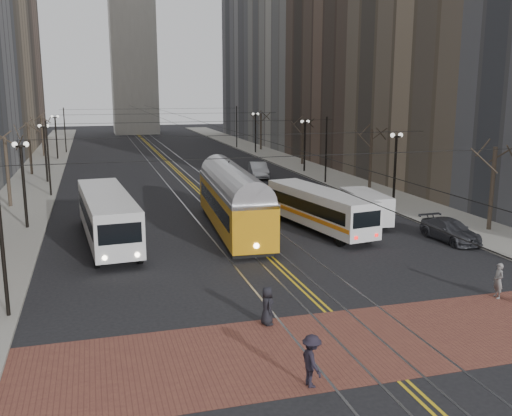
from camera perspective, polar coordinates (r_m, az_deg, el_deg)
ground at (r=25.50m, az=6.40°, el=-9.50°), size 260.00×260.00×0.00m
sidewalk_left at (r=67.77m, az=-20.83°, el=3.28°), size 5.00×140.00×0.15m
sidewalk_right at (r=71.74m, az=3.82°, el=4.46°), size 5.00×140.00×0.15m
crosswalk_band at (r=22.15m, az=10.43°, el=-13.02°), size 25.00×6.00×0.01m
streetcar_rails at (r=68.16m, az=-8.15°, el=3.92°), size 4.80×130.00×0.02m
centre_lines at (r=68.16m, az=-8.15°, el=3.92°), size 0.42×130.00×0.01m
building_right_mid at (r=76.66m, az=11.50°, el=17.41°), size 16.00×20.00×34.00m
building_right_far at (r=113.86m, az=1.86°, el=17.25°), size 16.00×20.00×40.00m
lamp_posts at (r=51.88m, az=-5.71°, el=4.64°), size 27.60×57.20×5.60m
street_trees at (r=58.25m, az=-6.88°, el=5.40°), size 31.68×53.28×5.60m
trolley_wires at (r=57.74m, az=-6.84°, el=6.31°), size 25.96×120.00×6.60m
transit_bus at (r=35.76m, az=-14.64°, el=-1.01°), size 3.47×12.45×3.07m
streetcar at (r=37.57m, az=-2.30°, el=0.19°), size 3.53×14.33×3.34m
rear_bus at (r=37.95m, az=6.32°, el=-0.23°), size 3.97×10.66×2.72m
cargo_van at (r=40.05m, az=10.88°, el=-0.07°), size 2.31×5.24×2.26m
sedan_grey at (r=59.30m, az=-2.67°, el=3.68°), size 2.75×5.21×1.69m
sedan_silver at (r=60.48m, az=0.23°, el=3.82°), size 2.47×5.18×1.64m
sedan_parked at (r=37.26m, az=18.85°, el=-2.13°), size 2.07×4.67×1.33m
pedestrian_a at (r=22.97m, az=1.11°, el=-9.75°), size 0.57×0.81×1.57m
pedestrian_b at (r=27.94m, az=23.07°, el=-6.70°), size 0.45×0.63×1.61m
pedestrian_d at (r=18.61m, az=5.58°, el=-14.96°), size 0.70×1.14×1.72m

